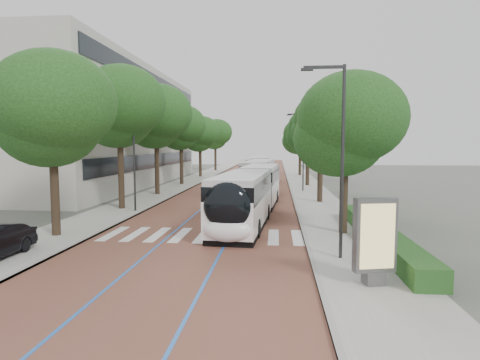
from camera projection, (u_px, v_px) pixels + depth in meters
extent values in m
plane|color=#51544C|center=(196.00, 240.00, 20.52)|extent=(160.00, 160.00, 0.00)
cube|color=brown|center=(250.00, 177.00, 60.20)|extent=(11.00, 140.00, 0.02)
cube|color=#989690|center=(200.00, 177.00, 60.88)|extent=(4.00, 140.00, 0.12)
cube|color=#989690|center=(300.00, 177.00, 59.50)|extent=(4.00, 140.00, 0.12)
cube|color=gray|center=(213.00, 177.00, 60.71)|extent=(0.20, 140.00, 0.14)
cube|color=gray|center=(287.00, 177.00, 59.67)|extent=(0.20, 140.00, 0.14)
cube|color=silver|center=(114.00, 233.00, 21.95)|extent=(0.55, 3.60, 0.01)
cube|color=silver|center=(136.00, 234.00, 21.84)|extent=(0.55, 3.60, 0.01)
cube|color=silver|center=(158.00, 234.00, 21.72)|extent=(0.55, 3.60, 0.01)
cube|color=silver|center=(181.00, 235.00, 21.61)|extent=(0.55, 3.60, 0.01)
cube|color=silver|center=(203.00, 235.00, 21.49)|extent=(0.55, 3.60, 0.01)
cube|color=silver|center=(227.00, 236.00, 21.38)|extent=(0.55, 3.60, 0.01)
cube|color=silver|center=(250.00, 236.00, 21.26)|extent=(0.55, 3.60, 0.01)
cube|color=silver|center=(273.00, 237.00, 21.14)|extent=(0.55, 3.60, 0.01)
cube|color=silver|center=(297.00, 237.00, 21.03)|extent=(0.55, 3.60, 0.01)
cube|color=blue|center=(239.00, 177.00, 60.34)|extent=(0.12, 126.00, 0.01)
cube|color=blue|center=(260.00, 177.00, 60.05)|extent=(0.12, 126.00, 0.01)
cube|color=#ACA89F|center=(86.00, 128.00, 49.48)|extent=(18.00, 40.00, 14.00)
cube|color=black|center=(158.00, 160.00, 48.99)|extent=(0.12, 38.00, 1.60)
cube|color=black|center=(157.00, 134.00, 48.72)|extent=(0.12, 38.00, 1.60)
cube|color=black|center=(157.00, 107.00, 48.44)|extent=(0.12, 38.00, 1.60)
cube|color=black|center=(156.00, 82.00, 48.17)|extent=(0.12, 38.00, 1.60)
cube|color=#174419|center=(379.00, 234.00, 19.64)|extent=(1.20, 14.00, 0.80)
cylinder|color=#292A2C|center=(342.00, 163.00, 16.56)|extent=(0.14, 0.14, 8.00)
cube|color=#292A2C|center=(325.00, 67.00, 16.29)|extent=(1.70, 0.12, 0.12)
cube|color=#292A2C|center=(307.00, 69.00, 16.36)|extent=(0.50, 0.20, 0.10)
cylinder|color=#292A2C|center=(303.00, 152.00, 41.36)|extent=(0.14, 0.14, 8.00)
cube|color=#292A2C|center=(296.00, 114.00, 41.09)|extent=(1.70, 0.12, 0.12)
cube|color=#292A2C|center=(289.00, 115.00, 41.16)|extent=(0.50, 0.20, 0.10)
cylinder|color=#292A2C|center=(134.00, 155.00, 28.66)|extent=(0.14, 0.14, 8.00)
cylinder|color=black|center=(55.00, 194.00, 21.01)|extent=(0.44, 0.44, 4.56)
ellipsoid|color=#193F14|center=(52.00, 115.00, 20.65)|extent=(6.22, 6.22, 5.29)
cylinder|color=black|center=(121.00, 175.00, 29.91)|extent=(0.44, 0.44, 5.26)
ellipsoid|color=#193F14|center=(119.00, 110.00, 29.49)|extent=(6.32, 6.32, 5.37)
cylinder|color=black|center=(157.00, 168.00, 38.84)|extent=(0.44, 0.44, 5.20)
ellipsoid|color=#193F14|center=(156.00, 119.00, 38.43)|extent=(6.46, 6.46, 5.50)
cylinder|color=black|center=(182.00, 165.00, 48.78)|extent=(0.44, 0.44, 4.76)
ellipsoid|color=#193F14|center=(181.00, 130.00, 48.40)|extent=(5.51, 5.51, 4.68)
cylinder|color=black|center=(200.00, 162.00, 60.69)|extent=(0.44, 0.44, 4.46)
ellipsoid|color=#193F14|center=(200.00, 136.00, 60.34)|extent=(5.44, 5.44, 4.63)
cylinder|color=black|center=(215.00, 158.00, 75.56)|extent=(0.44, 0.44, 4.71)
ellipsoid|color=#193F14|center=(215.00, 135.00, 75.19)|extent=(5.83, 5.83, 4.96)
cylinder|color=black|center=(344.00, 198.00, 21.62)|extent=(0.44, 0.44, 4.05)
ellipsoid|color=#193F14|center=(345.00, 129.00, 21.30)|extent=(5.74, 5.74, 4.88)
cylinder|color=black|center=(320.00, 176.00, 33.50)|extent=(0.44, 0.44, 4.56)
ellipsoid|color=#193F14|center=(321.00, 126.00, 33.14)|extent=(5.16, 5.16, 4.38)
cylinder|color=black|center=(308.00, 167.00, 47.39)|extent=(0.44, 0.44, 4.50)
ellipsoid|color=#193F14|center=(308.00, 132.00, 47.03)|extent=(5.36, 5.36, 4.56)
cylinder|color=black|center=(300.00, 162.00, 63.27)|extent=(0.44, 0.44, 4.27)
ellipsoid|color=#193F14|center=(300.00, 138.00, 62.93)|extent=(5.98, 5.98, 5.08)
cylinder|color=black|center=(254.00, 189.00, 28.32)|extent=(2.36, 1.06, 2.30)
cube|color=white|center=(242.00, 207.00, 23.32)|extent=(3.15, 9.51, 1.82)
cube|color=black|center=(242.00, 188.00, 23.22)|extent=(3.18, 9.33, 0.97)
cube|color=silver|center=(242.00, 176.00, 23.17)|extent=(3.09, 9.32, 0.31)
cube|color=black|center=(242.00, 225.00, 23.42)|extent=(3.08, 9.14, 0.35)
cube|color=white|center=(261.00, 189.00, 32.61)|extent=(3.04, 7.90, 1.82)
cube|color=black|center=(261.00, 175.00, 32.51)|extent=(3.07, 7.74, 0.97)
cube|color=silver|center=(261.00, 167.00, 32.46)|extent=(2.98, 7.74, 0.31)
cube|color=black|center=(261.00, 203.00, 32.71)|extent=(2.97, 7.58, 0.35)
ellipsoid|color=black|center=(227.00, 206.00, 18.80)|extent=(2.42, 1.26, 2.28)
ellipsoid|color=white|center=(227.00, 230.00, 18.86)|extent=(2.41, 1.16, 1.14)
cylinder|color=black|center=(215.00, 227.00, 21.33)|extent=(0.37, 1.02, 1.00)
cylinder|color=black|center=(257.00, 229.00, 20.96)|extent=(0.37, 1.02, 1.00)
cylinder|color=black|center=(250.00, 196.00, 34.50)|extent=(0.37, 1.02, 1.00)
cylinder|color=black|center=(276.00, 196.00, 34.14)|extent=(0.37, 1.02, 1.00)
cylinder|color=black|center=(233.00, 211.00, 26.60)|extent=(0.37, 1.02, 1.00)
cylinder|color=black|center=(267.00, 212.00, 26.23)|extent=(0.37, 1.02, 1.00)
cube|color=white|center=(259.00, 179.00, 42.89)|extent=(3.22, 12.13, 1.82)
cube|color=black|center=(259.00, 168.00, 42.79)|extent=(3.24, 11.89, 0.97)
cube|color=silver|center=(259.00, 162.00, 42.73)|extent=(3.15, 11.89, 0.31)
cube|color=black|center=(259.00, 189.00, 42.98)|extent=(3.14, 11.65, 0.35)
ellipsoid|color=black|center=(252.00, 176.00, 37.06)|extent=(2.41, 1.24, 2.28)
ellipsoid|color=white|center=(252.00, 188.00, 37.11)|extent=(2.41, 1.14, 1.14)
cylinder|color=black|center=(244.00, 189.00, 39.58)|extent=(0.36, 1.02, 1.00)
cylinder|color=black|center=(266.00, 190.00, 39.24)|extent=(0.36, 1.02, 1.00)
cylinder|color=black|center=(253.00, 182.00, 46.87)|extent=(0.36, 1.02, 1.00)
cylinder|color=black|center=(272.00, 183.00, 46.52)|extent=(0.36, 1.02, 1.00)
cube|color=white|center=(260.00, 171.00, 56.10)|extent=(2.73, 12.05, 1.82)
cube|color=black|center=(260.00, 163.00, 56.00)|extent=(2.76, 11.81, 0.97)
cube|color=silver|center=(260.00, 158.00, 55.94)|extent=(2.67, 11.80, 0.31)
cube|color=black|center=(260.00, 178.00, 56.19)|extent=(2.67, 11.56, 0.35)
ellipsoid|color=black|center=(259.00, 168.00, 50.22)|extent=(2.37, 1.14, 2.28)
ellipsoid|color=white|center=(259.00, 177.00, 50.27)|extent=(2.37, 1.04, 1.14)
cylinder|color=black|center=(251.00, 178.00, 52.67)|extent=(0.32, 1.01, 1.00)
cylinder|color=black|center=(268.00, 178.00, 52.50)|extent=(0.32, 1.01, 1.00)
cylinder|color=black|center=(253.00, 174.00, 60.02)|extent=(0.32, 1.01, 1.00)
cylinder|color=black|center=(268.00, 174.00, 59.86)|extent=(0.32, 1.01, 1.00)
cube|color=#59595B|center=(373.00, 278.00, 13.67)|extent=(0.77, 0.68, 0.44)
cube|color=#59595B|center=(375.00, 235.00, 13.54)|extent=(1.48, 0.69, 2.53)
cube|color=#D8BE72|center=(378.00, 236.00, 13.33)|extent=(1.18, 0.29, 2.20)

